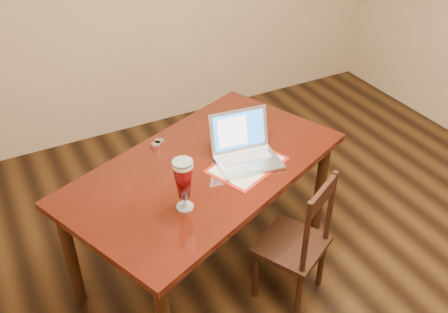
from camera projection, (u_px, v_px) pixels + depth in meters
ground at (325, 300)px, 3.06m from camera, size 5.00×5.00×0.00m
room_shell at (374, 20)px, 2.05m from camera, size 4.51×5.01×2.71m
dining_table at (206, 178)px, 2.94m from camera, size 1.88×1.49×1.07m
dining_chair at (297, 243)px, 2.88m from camera, size 0.50×0.49×0.88m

